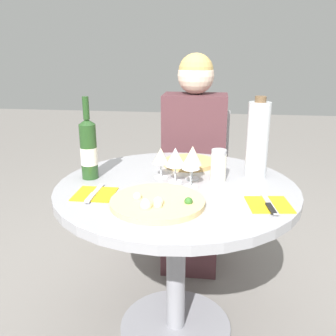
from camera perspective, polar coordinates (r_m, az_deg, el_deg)
The scene contains 15 objects.
ground_plane at distance 1.91m, azimuth 1.14°, elevation -23.21°, with size 12.00×12.00×0.00m, color gray.
dining_table at distance 1.59m, azimuth 1.27°, elevation -7.57°, with size 0.99×0.99×0.72m.
chair_behind_diner at distance 2.40m, azimuth 3.99°, elevation -2.06°, with size 0.42×0.42×0.87m.
seated_diner at distance 2.23m, azimuth 3.82°, elevation -0.26°, with size 0.37×0.47×1.23m.
pizza_large at distance 1.34m, azimuth -1.65°, elevation -5.21°, with size 0.34×0.34×0.05m.
pizza_small_far at distance 1.80m, azimuth 3.33°, elevation 0.93°, with size 0.25×0.25×0.05m.
wine_bottle at distance 1.62m, azimuth -12.00°, elevation 2.86°, with size 0.07×0.07×0.35m.
tall_carafe at distance 1.63m, azimuth 13.49°, elevation 4.18°, with size 0.09×0.09×0.35m.
sugar_shaker at distance 1.58m, azimuth 7.69°, elevation 0.40°, with size 0.07×0.07×0.14m.
wine_glass_center at distance 1.54m, azimuth 1.13°, elevation 1.61°, with size 0.08×0.08×0.15m.
wine_glass_back_right at distance 1.58m, azimuth 3.76°, elevation 1.87°, with size 0.08×0.08×0.15m.
wine_glass_front_right at distance 1.49m, azimuth 3.52°, elevation 0.93°, with size 0.07×0.07×0.14m.
wine_glass_back_left at distance 1.59m, azimuth -1.10°, elevation 1.79°, with size 0.07×0.07×0.13m.
place_setting_left at distance 1.46m, azimuth -11.14°, elevation -3.91°, with size 0.15×0.19×0.01m.
place_setting_right at distance 1.39m, azimuth 15.16°, elevation -5.39°, with size 0.17×0.19×0.01m.
Camera 1 is at (0.15, -1.43, 1.26)m, focal length 40.00 mm.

